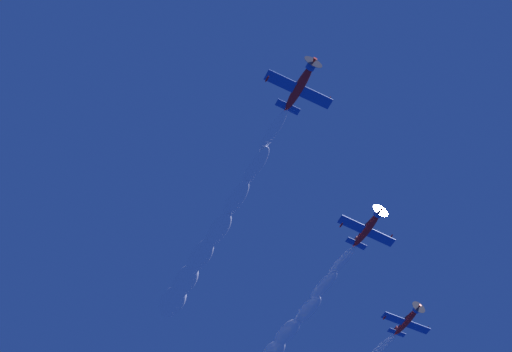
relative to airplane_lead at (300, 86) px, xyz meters
name	(u,v)px	position (x,y,z in m)	size (l,w,h in m)	color
airplane_lead	(300,86)	(0.00, 0.00, 0.00)	(6.78, 7.49, 2.35)	red
airplane_left_wingman	(368,228)	(-7.31, 20.98, -1.13)	(6.78, 7.46, 2.41)	red
airplane_right_wingman	(407,320)	(-15.22, 40.70, -0.44)	(6.79, 7.52, 2.22)	red
smoke_trail_lead	(199,257)	(-25.45, 9.72, -2.13)	(35.18, 15.17, 4.82)	white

